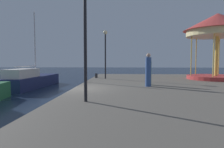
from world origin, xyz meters
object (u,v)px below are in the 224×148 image
Objects in this scene: sailboat_navy at (30,80)px; person_far_corner at (148,71)px; carousel at (217,30)px; lamp_post_far_end at (105,45)px; person_by_the_water at (149,72)px; lamp_post_mid_promenade at (85,18)px; bollard_south at (96,76)px.

sailboat_navy is 10.85m from person_far_corner.
sailboat_navy is 1.37× the size of carousel.
lamp_post_far_end is (6.58, 0.16, 2.99)m from sailboat_navy.
carousel reaches higher than person_by_the_water.
person_far_corner is at bearing 57.75° from lamp_post_mid_promenade.
carousel is 1.18× the size of lamp_post_mid_promenade.
carousel is 9.31m from lamp_post_far_end.
carousel is at bearing -4.95° from bollard_south.
bollard_south is at bearing 175.05° from carousel.
person_far_corner is at bearing -98.98° from person_by_the_water.
lamp_post_far_end is at bearing -41.10° from bollard_south.
carousel is at bearing 0.25° from sailboat_navy.
person_far_corner is at bearing -141.09° from carousel.
person_far_corner is at bearing -56.45° from bollard_south.
sailboat_navy is 4.21× the size of person_by_the_water.
person_by_the_water is (-6.08, -4.14, -3.20)m from carousel.
sailboat_navy reaches higher than carousel.
sailboat_navy is 16.36m from carousel.
bollard_south is (-1.01, 10.51, -2.90)m from lamp_post_mid_promenade.
person_far_corner is (-6.22, -5.02, -3.09)m from carousel.
person_far_corner is 0.90m from person_by_the_water.
sailboat_navy is at bearing 124.96° from lamp_post_mid_promenade.
lamp_post_mid_promenade is (-9.13, -9.63, -0.92)m from carousel.
lamp_post_mid_promenade is at bearing -89.38° from lamp_post_far_end.
bollard_south is at bearing 128.92° from person_by_the_water.
lamp_post_mid_promenade is 2.31× the size of person_far_corner.
lamp_post_mid_promenade is at bearing -55.04° from sailboat_navy.
carousel is 10.87m from bollard_south.
sailboat_navy is 3.74× the size of person_far_corner.
sailboat_navy reaches higher than lamp_post_far_end.
person_far_corner is (9.59, -4.96, 1.08)m from sailboat_navy.
sailboat_navy reaches higher than lamp_post_mid_promenade.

